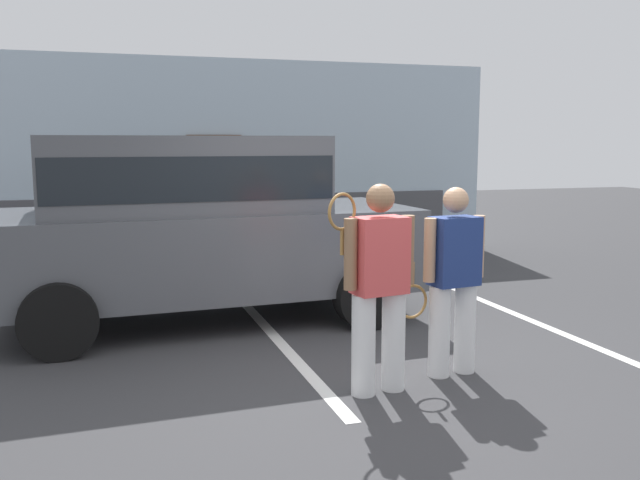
{
  "coord_description": "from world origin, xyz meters",
  "views": [
    {
      "loc": [
        -2.03,
        -5.11,
        2.0
      ],
      "look_at": [
        -0.01,
        1.2,
        1.05
      ],
      "focal_mm": 38.92,
      "sensor_mm": 36.0,
      "label": 1
    }
  ],
  "objects_px": {
    "tennis_player_man": "(379,285)",
    "tennis_player_woman": "(453,279)",
    "potted_plant_by_porch": "(394,233)",
    "parked_suv": "(195,219)"
  },
  "relations": [
    {
      "from": "potted_plant_by_porch",
      "to": "tennis_player_woman",
      "type": "bearing_deg",
      "value": -108.92
    },
    {
      "from": "tennis_player_man",
      "to": "potted_plant_by_porch",
      "type": "relative_size",
      "value": 2.05
    },
    {
      "from": "tennis_player_woman",
      "to": "potted_plant_by_porch",
      "type": "relative_size",
      "value": 1.98
    },
    {
      "from": "tennis_player_man",
      "to": "tennis_player_woman",
      "type": "height_order",
      "value": "tennis_player_man"
    },
    {
      "from": "parked_suv",
      "to": "tennis_player_woman",
      "type": "relative_size",
      "value": 2.89
    },
    {
      "from": "tennis_player_man",
      "to": "tennis_player_woman",
      "type": "distance_m",
      "value": 0.8
    },
    {
      "from": "tennis_player_man",
      "to": "parked_suv",
      "type": "bearing_deg",
      "value": -76.57
    },
    {
      "from": "tennis_player_woman",
      "to": "potted_plant_by_porch",
      "type": "xyz_separation_m",
      "value": [
        1.91,
        5.57,
        -0.38
      ]
    },
    {
      "from": "parked_suv",
      "to": "potted_plant_by_porch",
      "type": "relative_size",
      "value": 5.71
    },
    {
      "from": "parked_suv",
      "to": "tennis_player_man",
      "type": "xyz_separation_m",
      "value": [
        1.07,
        -2.7,
        -0.27
      ]
    }
  ]
}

